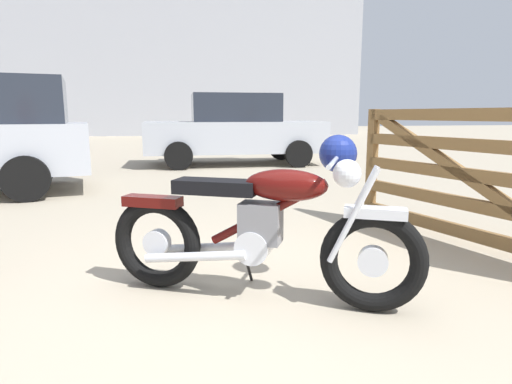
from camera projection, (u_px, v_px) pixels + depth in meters
The scene contains 5 objects.
ground_plane at pixel (245, 309), 2.66m from camera, with size 80.00×80.00×0.00m, color tan.
vintage_motorcycle at pixel (267, 225), 2.74m from camera, with size 1.89×1.08×1.07m.
timber_gate at pixel (498, 175), 3.51m from camera, with size 0.77×2.49×1.60m.
white_estate_far at pixel (235, 130), 10.26m from camera, with size 4.28×2.08×1.67m.
industrial_building at pixel (177, 68), 29.00m from camera, with size 23.02×12.55×8.66m.
Camera 1 is at (-0.49, -2.44, 1.19)m, focal length 29.99 mm.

